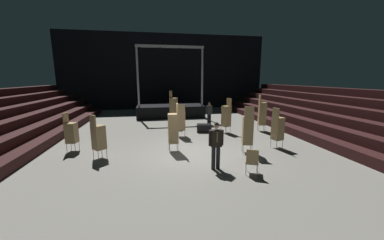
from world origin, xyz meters
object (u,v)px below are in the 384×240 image
Objects in this scene: chair_stack_mid_right at (226,116)px; chair_stack_mid_centre at (98,137)px; chair_stack_aisle_left at (174,109)px; crew_worker_near_stage at (209,112)px; stage_riser at (170,109)px; loose_chair_near_man at (252,160)px; man_with_tie at (216,143)px; chair_stack_front_right at (181,121)px; chair_stack_rear_right at (278,128)px; chair_stack_front_left at (248,130)px; chair_stack_mid_left at (262,113)px; chair_stack_rear_left at (173,128)px; equipment_road_case at (204,128)px; chair_stack_rear_centre at (71,132)px.

chair_stack_mid_right is 1.14× the size of chair_stack_mid_centre.
chair_stack_aisle_left reaches higher than crew_worker_near_stage.
stage_riser is 12.78m from loose_chair_near_man.
chair_stack_front_right is at bearing -84.44° from man_with_tie.
chair_stack_rear_right is 0.79× the size of chair_stack_aisle_left.
man_with_tie is 7.41m from chair_stack_aisle_left.
stage_riser is 2.75× the size of chair_stack_front_left.
man_with_tie is at bearing -125.97° from chair_stack_front_left.
chair_stack_rear_right is at bearing -26.57° from chair_stack_front_right.
chair_stack_mid_left reaches higher than chair_stack_front_right.
chair_stack_rear_right is at bearing 78.55° from crew_worker_near_stage.
man_with_tie reaches higher than crew_worker_near_stage.
equipment_road_case is (2.25, 3.33, -0.87)m from chair_stack_rear_left.
chair_stack_front_right reaches higher than equipment_road_case.
stage_riser is 10.83m from chair_stack_front_left.
stage_riser is 9.73m from chair_stack_rear_left.
chair_stack_front_left is at bearing 42.99° from chair_stack_mid_centre.
chair_stack_front_right reaches higher than chair_stack_rear_centre.
stage_riser is at bearing 97.84° from chair_stack_front_right.
chair_stack_front_left is at bearing -44.80° from chair_stack_front_right.
chair_stack_rear_left is at bearing 107.33° from chair_stack_mid_right.
chair_stack_mid_left is 2.56× the size of equipment_road_case.
chair_stack_mid_right is (2.19, 5.17, 0.05)m from man_with_tie.
chair_stack_rear_centre is 1.99× the size of equipment_road_case.
chair_stack_mid_centre is (-3.77, -10.05, 0.35)m from stage_riser.
stage_riser is 3.27× the size of chair_stack_rear_centre.
chair_stack_aisle_left is (-3.03, 2.18, 0.17)m from chair_stack_mid_right.
man_with_tie is 6.89m from chair_stack_mid_left.
chair_stack_front_right is 2.87m from chair_stack_mid_right.
stage_riser is at bearing 104.39° from equipment_road_case.
chair_stack_rear_left is 2.47× the size of equipment_road_case.
stage_riser is at bearing 116.44° from chair_stack_mid_centre.
chair_stack_aisle_left is 1.50× the size of crew_worker_near_stage.
chair_stack_mid_left is at bearing 151.21° from chair_stack_rear_right.
chair_stack_rear_right is at bearing 91.66° from chair_stack_rear_centre.
chair_stack_mid_right reaches higher than chair_stack_rear_centre.
chair_stack_mid_right is (-2.36, 0.00, -0.08)m from chair_stack_mid_left.
chair_stack_rear_right reaches higher than chair_stack_front_right.
man_with_tie is 7.82m from crew_worker_near_stage.
equipment_road_case is (-2.73, 3.71, -0.74)m from chair_stack_rear_right.
chair_stack_rear_centre reaches higher than man_with_tie.
chair_stack_rear_left is at bearing -124.03° from equipment_road_case.
chair_stack_rear_left is at bearing 53.29° from chair_stack_mid_centre.
man_with_tie is (0.73, -11.99, 0.42)m from stage_riser.
chair_stack_mid_left is (2.64, 3.68, 0.08)m from chair_stack_front_left.
chair_stack_front_right and chair_stack_mid_centre have the same top height.
crew_worker_near_stage is 1.83× the size of equipment_road_case.
chair_stack_mid_left is 2.44× the size of loose_chair_near_man.
stage_riser reaches higher than chair_stack_rear_right.
man_with_tie is 0.72× the size of chair_stack_aisle_left.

